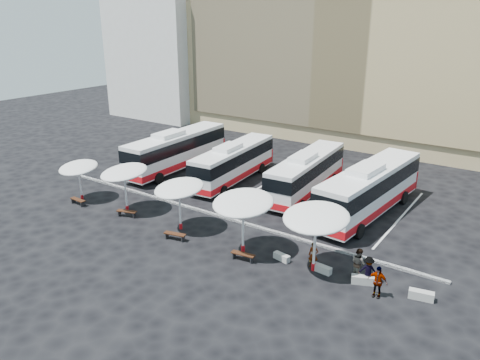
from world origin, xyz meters
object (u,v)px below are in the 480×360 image
Objects in this scene: conc_bench_3 at (421,295)px; passenger_0 at (313,255)px; sunshade_3 at (243,203)px; conc_bench_1 at (322,269)px; bus_3 at (370,188)px; sunshade_4 at (316,218)px; conc_bench_2 at (363,280)px; passenger_1 at (358,263)px; sunshade_2 at (179,188)px; passenger_3 at (368,270)px; bus_0 at (177,149)px; wood_bench_1 at (127,212)px; sunshade_0 at (78,168)px; bus_2 at (307,172)px; wood_bench_2 at (175,235)px; conc_bench_0 at (282,257)px; bus_1 at (234,162)px; passenger_2 at (377,282)px; wood_bench_0 at (78,200)px; sunshade_1 at (124,172)px; wood_bench_3 at (243,255)px.

passenger_0 reaches higher than conc_bench_3.
conc_bench_1 is at bearing 6.36° from sunshade_3.
bus_3 is 3.12× the size of sunshade_4.
passenger_0 is at bearing -84.63° from bus_3.
passenger_1 is at bearing 137.11° from conc_bench_2.
passenger_3 is at bearing 2.77° from sunshade_2.
bus_0 is 11.62m from wood_bench_1.
passenger_1 is at bearing -39.29° from passenger_3.
sunshade_0 reaches higher than wood_bench_1.
bus_0 is at bearing 8.09° from passenger_1.
bus_2 is 11.92m from sunshade_2.
wood_bench_2 reaches higher than conc_bench_0.
bus_1 is at bearing 148.10° from conc_bench_2.
conc_bench_0 is 0.69× the size of passenger_0.
bus_1 is 6.27× the size of passenger_1.
bus_0 is 3.65× the size of sunshade_0.
passenger_0 is at bearing 4.79° from wood_bench_1.
conc_bench_1 is 0.72× the size of passenger_0.
sunshade_4 is at bearing 1.42° from sunshade_0.
sunshade_4 is at bearing -174.76° from conc_bench_3.
conc_bench_1 is 0.62× the size of passenger_2.
bus_2 reaches higher than passenger_1.
passenger_3 is at bearing 4.82° from wood_bench_0.
bus_0 reaches higher than sunshade_0.
sunshade_2 reaches higher than passenger_2.
sunshade_4 reaches higher than wood_bench_1.
bus_2 is at bearing 49.21° from sunshade_1.
wood_bench_2 is 0.87× the size of passenger_1.
bus_2 is 12.84m from conc_bench_1.
bus_0 reaches higher than conc_bench_2.
bus_3 reaches higher than sunshade_0.
sunshade_4 reaches higher than passenger_3.
conc_bench_3 is at bearing -16.07° from passenger_0.
wood_bench_0 is (-19.73, -1.44, -3.02)m from sunshade_4.
sunshade_2 reaches higher than bus_1.
conc_bench_1 is (15.35, 0.96, -0.15)m from wood_bench_1.
sunshade_2 reaches higher than passenger_3.
wood_bench_3 is at bearing -103.82° from bus_3.
conc_bench_1 is 3.57m from passenger_2.
wood_bench_2 is (-9.05, -11.46, -1.69)m from bus_3.
wood_bench_2 is at bearing -5.91° from sunshade_0.
sunshade_1 reaches higher than bus_2.
wood_bench_0 is at bearing -175.57° from conc_bench_3.
wood_bench_2 is (10.40, -0.22, 0.00)m from wood_bench_0.
sunshade_3 is 2.44× the size of passenger_3.
passenger_0 is (19.53, 1.80, 0.43)m from wood_bench_0.
conc_bench_3 is at bearing 5.30° from conc_bench_2.
sunshade_3 is at bearing 14.10° from wood_bench_2.
bus_0 is at bearing 112.77° from wood_bench_1.
bus_2 is 2.47× the size of sunshade_1.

